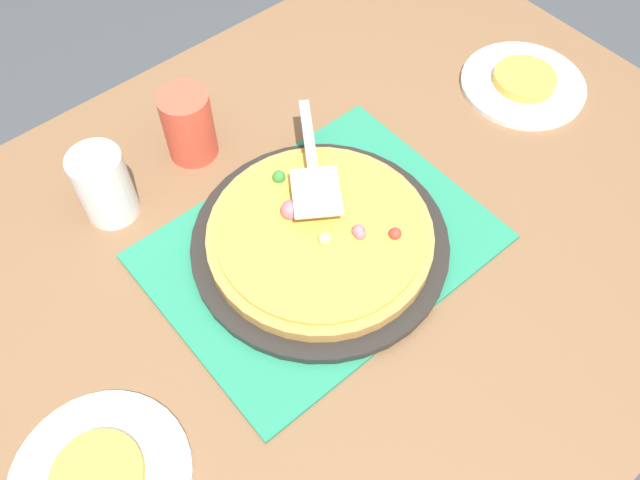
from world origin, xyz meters
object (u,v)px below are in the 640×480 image
(pizza_pan, at_px, (320,243))
(pizza_server, at_px, (313,167))
(plate_near_left, at_px, (100,480))
(served_slice_left, at_px, (97,477))
(served_slice_right, at_px, (525,79))
(cup_corner, at_px, (189,125))
(plate_far_right, at_px, (523,84))
(pizza, at_px, (320,235))
(cup_far, at_px, (104,186))

(pizza_pan, height_order, pizza_server, pizza_server)
(pizza_pan, relative_size, plate_near_left, 1.73)
(served_slice_left, distance_m, served_slice_right, 0.92)
(plate_near_left, relative_size, cup_corner, 1.83)
(pizza_pan, xyz_separation_m, cup_corner, (-0.03, 0.28, 0.05))
(plate_far_right, xyz_separation_m, served_slice_left, (-0.92, -0.12, 0.01))
(plate_near_left, relative_size, pizza_server, 1.02)
(served_slice_left, xyz_separation_m, cup_corner, (0.38, 0.37, 0.04))
(pizza, relative_size, served_slice_right, 3.00)
(served_slice_left, xyz_separation_m, cup_far, (0.22, 0.35, 0.04))
(served_slice_right, xyz_separation_m, cup_far, (-0.70, 0.23, 0.04))
(plate_far_right, bearing_deg, pizza, -176.53)
(cup_corner, bearing_deg, pizza, -82.88)
(cup_far, relative_size, cup_corner, 1.00)
(served_slice_left, distance_m, cup_corner, 0.53)
(plate_near_left, bearing_deg, pizza_server, 19.66)
(pizza_pan, height_order, plate_near_left, pizza_pan)
(plate_far_right, bearing_deg, pizza_pan, -176.48)
(pizza, distance_m, plate_near_left, 0.43)
(served_slice_left, height_order, cup_far, cup_far)
(pizza, distance_m, plate_far_right, 0.50)
(pizza_pan, height_order, served_slice_right, served_slice_right)
(served_slice_right, bearing_deg, cup_corner, 154.89)
(pizza, relative_size, cup_corner, 2.75)
(pizza_pan, distance_m, cup_far, 0.33)
(pizza, bearing_deg, pizza_pan, -117.17)
(pizza, xyz_separation_m, cup_far, (-0.20, 0.26, 0.03))
(pizza_pan, xyz_separation_m, plate_far_right, (0.50, 0.03, -0.01))
(pizza_pan, height_order, served_slice_left, served_slice_left)
(plate_near_left, bearing_deg, pizza_pan, 11.82)
(plate_far_right, distance_m, cup_far, 0.74)
(cup_far, bearing_deg, cup_corner, 7.55)
(pizza_pan, relative_size, cup_corner, 3.17)
(cup_far, bearing_deg, pizza_pan, -52.55)
(served_slice_left, height_order, cup_corner, cup_corner)
(pizza, relative_size, plate_far_right, 1.50)
(pizza, bearing_deg, served_slice_left, -168.13)
(plate_far_right, relative_size, served_slice_right, 2.00)
(plate_near_left, height_order, served_slice_right, served_slice_right)
(pizza_pan, xyz_separation_m, served_slice_right, (0.50, 0.03, 0.01))
(cup_far, bearing_deg, pizza_server, -35.13)
(cup_far, xyz_separation_m, pizza_server, (0.25, -0.18, 0.01))
(plate_far_right, relative_size, pizza_server, 1.02)
(plate_near_left, relative_size, served_slice_left, 2.00)
(cup_corner, bearing_deg, plate_far_right, -25.11)
(pizza, height_order, plate_near_left, pizza)
(pizza_pan, height_order, cup_corner, cup_corner)
(served_slice_right, relative_size, cup_corner, 0.92)
(cup_far, distance_m, cup_corner, 0.17)
(plate_near_left, distance_m, plate_far_right, 0.92)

